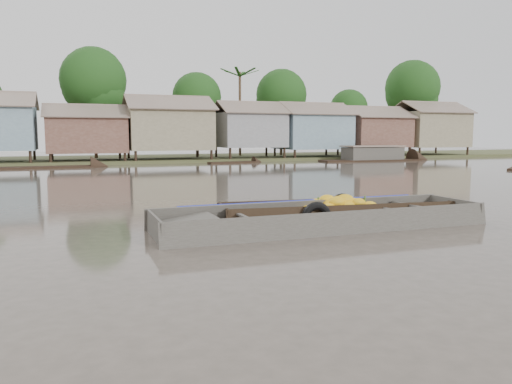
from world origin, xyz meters
name	(u,v)px	position (x,y,z in m)	size (l,w,h in m)	color
ground	(291,226)	(0.00, 0.00, 0.00)	(120.00, 120.00, 0.00)	#494137
riverbank	(169,125)	(3.03, 31.86, 3.07)	(120.00, 12.47, 10.22)	#384723
banana_boat	(335,211)	(1.51, 0.50, 0.20)	(6.52, 2.25, 0.87)	black
viewer_boat	(322,224)	(0.62, -0.44, 0.08)	(8.31, 2.20, 0.67)	#3D3933
distant_boats	(309,160)	(12.50, 23.99, 0.21)	(45.03, 15.29, 1.38)	black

